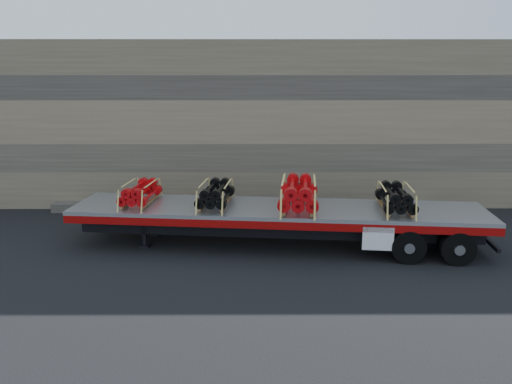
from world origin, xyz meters
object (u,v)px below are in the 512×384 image
at_px(trailer, 277,226).
at_px(bundle_rear, 396,199).
at_px(bundle_midrear, 299,194).
at_px(bundle_midfront, 216,195).
at_px(bundle_front, 140,193).

bearing_deg(trailer, bundle_rear, 0.00).
bearing_deg(bundle_rear, bundle_midrear, 180.00).
xyz_separation_m(trailer, bundle_rear, (3.81, -0.40, 1.05)).
bearing_deg(bundle_rear, trailer, -180.00).
xyz_separation_m(bundle_midfront, bundle_rear, (5.89, -0.61, 0.01)).
bearing_deg(bundle_midfront, bundle_midrear, -0.00).
bearing_deg(bundle_midfront, bundle_rear, -0.00).
xyz_separation_m(bundle_midfront, bundle_midrear, (2.76, -0.29, 0.08)).
relative_size(trailer, bundle_front, 7.08).
distance_m(bundle_front, bundle_midfront, 2.60).
distance_m(trailer, bundle_midfront, 2.33).
relative_size(trailer, bundle_rear, 6.56).
bearing_deg(bundle_midfront, bundle_front, -180.00).
xyz_separation_m(trailer, bundle_midfront, (-2.07, 0.22, 1.04)).
height_order(bundle_midfront, bundle_midrear, bundle_midrear).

